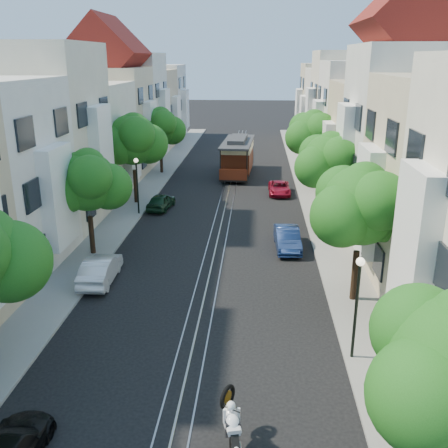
% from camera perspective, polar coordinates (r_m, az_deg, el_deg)
% --- Properties ---
extents(ground, '(200.00, 200.00, 0.00)m').
position_cam_1_polar(ground, '(42.65, 0.43, 3.31)').
color(ground, black).
rests_on(ground, ground).
extents(sidewalk_east, '(2.50, 80.00, 0.12)m').
position_cam_1_polar(sidewalk_east, '(42.83, 10.18, 3.16)').
color(sidewalk_east, gray).
rests_on(sidewalk_east, ground).
extents(sidewalk_west, '(2.50, 80.00, 0.12)m').
position_cam_1_polar(sidewalk_west, '(43.66, -9.12, 3.51)').
color(sidewalk_west, gray).
rests_on(sidewalk_west, ground).
extents(rail_left, '(0.06, 80.00, 0.02)m').
position_cam_1_polar(rail_left, '(42.68, -0.30, 3.33)').
color(rail_left, gray).
rests_on(rail_left, ground).
extents(rail_slot, '(0.06, 80.00, 0.02)m').
position_cam_1_polar(rail_slot, '(42.65, 0.43, 3.32)').
color(rail_slot, gray).
rests_on(rail_slot, ground).
extents(rail_right, '(0.06, 80.00, 0.02)m').
position_cam_1_polar(rail_right, '(42.62, 1.17, 3.31)').
color(rail_right, gray).
rests_on(rail_right, ground).
extents(lane_line, '(0.08, 80.00, 0.01)m').
position_cam_1_polar(lane_line, '(42.65, 0.43, 3.31)').
color(lane_line, tan).
rests_on(lane_line, ground).
extents(townhouses_east, '(7.75, 72.00, 12.00)m').
position_cam_1_polar(townhouses_east, '(42.49, 16.87, 9.61)').
color(townhouses_east, beige).
rests_on(townhouses_east, ground).
extents(townhouses_west, '(7.75, 72.00, 11.76)m').
position_cam_1_polar(townhouses_west, '(43.86, -15.47, 9.85)').
color(townhouses_west, silver).
rests_on(townhouses_west, ground).
extents(tree_e_b, '(4.93, 4.08, 6.68)m').
position_cam_1_polar(tree_e_b, '(23.48, 15.51, 1.86)').
color(tree_e_b, black).
rests_on(tree_e_b, ground).
extents(tree_e_c, '(4.84, 3.99, 6.52)m').
position_cam_1_polar(tree_e_c, '(34.05, 11.99, 6.95)').
color(tree_e_c, black).
rests_on(tree_e_c, ground).
extents(tree_e_d, '(5.01, 4.16, 6.85)m').
position_cam_1_polar(tree_e_d, '(44.77, 10.15, 10.11)').
color(tree_e_d, black).
rests_on(tree_e_d, ground).
extents(tree_w_b, '(4.72, 3.87, 6.27)m').
position_cam_1_polar(tree_w_b, '(29.51, -15.28, 4.55)').
color(tree_w_b, black).
rests_on(tree_w_b, ground).
extents(tree_w_c, '(5.13, 4.28, 7.09)m').
position_cam_1_polar(tree_w_c, '(39.73, -10.30, 9.36)').
color(tree_w_c, black).
rests_on(tree_w_c, ground).
extents(tree_w_d, '(4.84, 3.99, 6.52)m').
position_cam_1_polar(tree_w_d, '(50.42, -7.26, 10.86)').
color(tree_w_d, black).
rests_on(tree_w_d, ground).
extents(lamp_east, '(0.32, 0.32, 4.16)m').
position_cam_1_polar(lamp_east, '(19.40, 15.02, -7.66)').
color(lamp_east, black).
rests_on(lamp_east, ground).
extents(lamp_west, '(0.32, 0.32, 4.16)m').
position_cam_1_polar(lamp_west, '(37.11, -9.92, 5.24)').
color(lamp_west, black).
rests_on(lamp_west, ground).
extents(sportbike_rider, '(0.74, 2.00, 1.77)m').
position_cam_1_polar(sportbike_rider, '(15.86, 0.85, -21.76)').
color(sportbike_rider, black).
rests_on(sportbike_rider, ground).
extents(cable_car, '(3.24, 9.05, 3.43)m').
position_cam_1_polar(cable_car, '(49.86, 1.57, 7.92)').
color(cable_car, black).
rests_on(cable_car, ground).
extents(parked_car_e_mid, '(1.61, 4.12, 1.34)m').
position_cam_1_polar(parked_car_e_mid, '(30.74, 7.25, -1.65)').
color(parked_car_e_mid, '#0E1E46').
rests_on(parked_car_e_mid, ground).
extents(parked_car_e_far, '(1.85, 3.92, 1.08)m').
position_cam_1_polar(parked_car_e_far, '(43.11, 6.35, 4.10)').
color(parked_car_e_far, maroon).
rests_on(parked_car_e_far, ground).
extents(parked_car_w_mid, '(1.58, 4.17, 1.36)m').
position_cam_1_polar(parked_car_w_mid, '(26.91, -13.95, -5.06)').
color(parked_car_w_mid, silver).
rests_on(parked_car_w_mid, ground).
extents(parked_car_w_far, '(1.93, 3.81, 1.24)m').
position_cam_1_polar(parked_car_w_far, '(38.84, -7.21, 2.58)').
color(parked_car_w_far, '#13301D').
rests_on(parked_car_w_far, ground).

